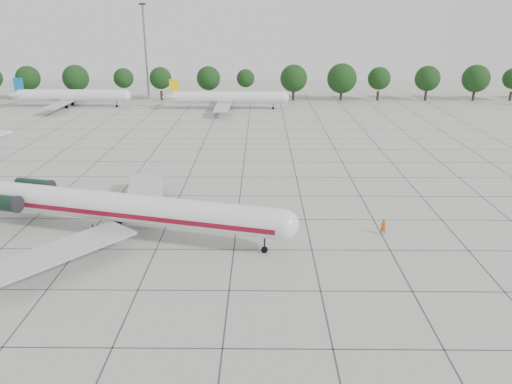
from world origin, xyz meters
TOP-DOWN VIEW (x-y plane):
  - ground at (0.00, 0.00)m, footprint 260.00×260.00m
  - apron_joints at (0.00, 15.00)m, footprint 170.00×170.00m
  - main_airliner at (-13.61, -4.26)m, footprint 39.62×30.57m
  - ground_crew at (16.13, -3.98)m, footprint 0.66×0.45m
  - bg_airliner_b at (-45.79, 73.86)m, footprint 28.24×27.20m
  - bg_airliner_c at (-5.59, 71.25)m, footprint 28.24×27.20m
  - tree_line at (-11.68, 85.00)m, footprint 249.86×8.44m
  - floodlight_mast at (-30.00, 92.00)m, footprint 1.60×1.60m

SIDE VIEW (x-z plane):
  - ground at x=0.00m, z-range 0.00..0.00m
  - apron_joints at x=0.00m, z-range 0.00..0.02m
  - ground_crew at x=16.13m, z-range 0.00..1.75m
  - bg_airliner_b at x=-45.79m, z-range -0.79..6.61m
  - bg_airliner_c at x=-5.59m, z-range -0.79..6.61m
  - main_airliner at x=-13.61m, z-range -1.38..8.04m
  - tree_line at x=-11.68m, z-range 0.87..11.09m
  - floodlight_mast at x=-30.00m, z-range 1.56..27.01m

